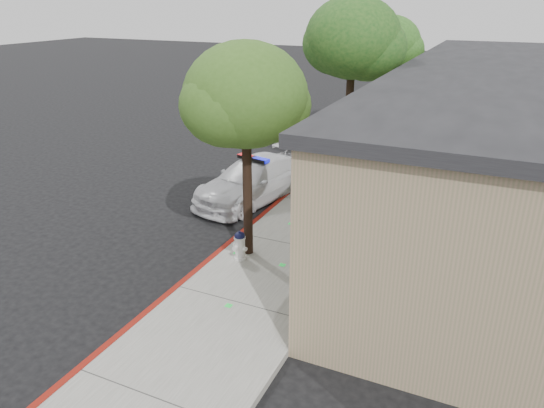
{
  "coord_description": "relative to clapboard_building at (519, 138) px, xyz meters",
  "views": [
    {
      "loc": [
        6.07,
        -7.97,
        6.14
      ],
      "look_at": [
        1.1,
        2.85,
        1.26
      ],
      "focal_mm": 33.22,
      "sensor_mm": 36.0,
      "label": 1
    }
  ],
  "objects": [
    {
      "name": "ground",
      "position": [
        -6.69,
        -9.0,
        -2.13
      ],
      "size": [
        120.0,
        120.0,
        0.0
      ],
      "primitive_type": "plane",
      "color": "black",
      "rests_on": "ground"
    },
    {
      "name": "sidewalk",
      "position": [
        -5.09,
        -6.0,
        -2.05
      ],
      "size": [
        3.2,
        60.0,
        0.15
      ],
      "primitive_type": "cube",
      "color": "gray",
      "rests_on": "ground"
    },
    {
      "name": "clapboard_building",
      "position": [
        0.0,
        0.0,
        0.0
      ],
      "size": [
        7.3,
        20.89,
        4.24
      ],
      "color": "tan",
      "rests_on": "ground"
    },
    {
      "name": "street_tree_mid",
      "position": [
        -5.5,
        0.2,
        2.65
      ],
      "size": [
        3.5,
        3.21,
        6.13
      ],
      "rotation": [
        0.0,
        0.0,
        -0.35
      ],
      "color": "black",
      "rests_on": "sidewalk"
    },
    {
      "name": "street_tree_far",
      "position": [
        -5.66,
        6.45,
        2.05
      ],
      "size": [
        3.08,
        2.83,
        5.35
      ],
      "rotation": [
        0.0,
        0.0,
        -0.32
      ],
      "color": "black",
      "rests_on": "sidewalk"
    },
    {
      "name": "fire_hydrant",
      "position": [
        -5.95,
        -7.28,
        -1.6
      ],
      "size": [
        0.43,
        0.37,
        0.75
      ],
      "rotation": [
        0.0,
        0.0,
        -0.28
      ],
      "color": "silver",
      "rests_on": "sidewalk"
    },
    {
      "name": "red_curb",
      "position": [
        -6.63,
        -6.0,
        -2.05
      ],
      "size": [
        0.14,
        60.0,
        0.16
      ],
      "primitive_type": "cube",
      "color": "maroon",
      "rests_on": "ground"
    },
    {
      "name": "police_car",
      "position": [
        -7.59,
        -3.24,
        -1.45
      ],
      "size": [
        2.9,
        4.94,
        1.47
      ],
      "rotation": [
        0.0,
        0.0,
        -0.23
      ],
      "color": "white",
      "rests_on": "ground"
    },
    {
      "name": "street_tree_near",
      "position": [
        -5.9,
        -6.89,
        1.89
      ],
      "size": [
        2.83,
        2.97,
        5.18
      ],
      "rotation": [
        0.0,
        0.0,
        0.41
      ],
      "color": "black",
      "rests_on": "sidewalk"
    }
  ]
}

